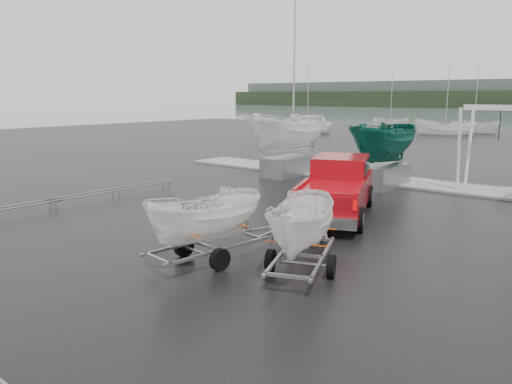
# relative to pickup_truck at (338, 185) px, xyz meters

# --- Properties ---
(ground_plane) EXTENTS (120.00, 120.00, 0.00)m
(ground_plane) POSITION_rel_pickup_truck_xyz_m (-0.43, -4.61, -1.13)
(ground_plane) COLOR black
(ground_plane) RESTS_ON ground
(dock) EXTENTS (30.00, 3.00, 0.12)m
(dock) POSITION_rel_pickup_truck_xyz_m (-0.43, 8.39, -1.08)
(dock) COLOR gray
(dock) RESTS_ON ground
(pickup_truck) EXTENTS (4.58, 6.89, 2.18)m
(pickup_truck) POSITION_rel_pickup_truck_xyz_m (0.00, 0.00, 0.00)
(pickup_truck) COLOR maroon
(pickup_truck) RESTS_ON ground
(trailer_hitched) EXTENTS (2.48, 3.78, 4.48)m
(trailer_hitched) POSITION_rel_pickup_truck_xyz_m (2.64, -6.27, 1.31)
(trailer_hitched) COLOR gray
(trailer_hitched) RESTS_ON ground
(trailer_parked) EXTENTS (1.84, 3.71, 4.38)m
(trailer_parked) POSITION_rel_pickup_truck_xyz_m (0.14, -7.28, 1.26)
(trailer_parked) COLOR gray
(trailer_parked) RESTS_ON ground
(boat_hoist) EXTENTS (3.30, 2.18, 4.12)m
(boat_hoist) POSITION_rel_pickup_truck_xyz_m (3.56, 8.39, 1.53)
(boat_hoist) COLOR silver
(boat_hoist) RESTS_ON ground
(keelboat_0) EXTENTS (2.48, 3.20, 10.66)m
(keelboat_0) POSITION_rel_pickup_truck_xyz_m (-7.05, 6.40, 2.82)
(keelboat_0) COLOR gray
(keelboat_0) RESTS_ON ground
(keelboat_1) EXTENTS (2.13, 3.20, 6.75)m
(keelboat_1) POSITION_rel_pickup_truck_xyz_m (-1.27, 6.59, 2.20)
(keelboat_1) COLOR gray
(keelboat_1) RESTS_ON ground
(mast_rack_0) EXTENTS (0.56, 6.50, 0.06)m
(mast_rack_0) POSITION_rel_pickup_truck_xyz_m (-9.43, -3.61, -0.78)
(mast_rack_0) COLOR gray
(mast_rack_0) RESTS_ON ground
(moored_boat_0) EXTENTS (2.83, 2.78, 11.22)m
(moored_boat_0) POSITION_rel_pickup_truck_xyz_m (-25.05, 35.26, -1.13)
(moored_boat_0) COLOR white
(moored_boat_0) RESTS_ON ground
(moored_boat_1) EXTENTS (2.68, 2.63, 11.09)m
(moored_boat_1) POSITION_rel_pickup_truck_xyz_m (-9.09, 48.24, -1.13)
(moored_boat_1) COLOR white
(moored_boat_1) RESTS_ON ground
(moored_boat_4) EXTENTS (3.68, 3.66, 11.49)m
(moored_boat_4) POSITION_rel_pickup_truck_xyz_m (-19.04, 45.90, -1.13)
(moored_boat_4) COLOR white
(moored_boat_4) RESTS_ON ground
(moored_boat_6) EXTENTS (3.34, 3.29, 11.58)m
(moored_boat_6) POSITION_rel_pickup_truck_xyz_m (-10.79, 43.03, -1.13)
(moored_boat_6) COLOR white
(moored_boat_6) RESTS_ON ground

